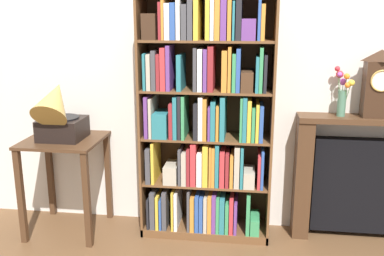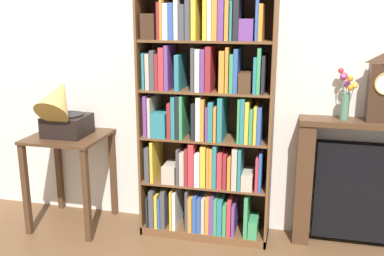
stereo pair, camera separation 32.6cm
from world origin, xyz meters
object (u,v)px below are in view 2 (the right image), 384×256
(gramophone, at_px, (62,110))
(fireplace_mantel, at_px, (380,187))
(side_table_left, at_px, (70,157))
(mantel_clock, at_px, (384,87))
(bookshelf, at_px, (205,123))
(flower_vase, at_px, (346,95))

(gramophone, bearing_deg, fireplace_mantel, 5.98)
(side_table_left, xyz_separation_m, fireplace_mantel, (2.34, 0.18, -0.10))
(gramophone, relative_size, fireplace_mantel, 0.44)
(fireplace_mantel, height_order, mantel_clock, mantel_clock)
(bookshelf, height_order, fireplace_mantel, bookshelf)
(flower_vase, bearing_deg, gramophone, -173.47)
(gramophone, height_order, mantel_clock, mantel_clock)
(flower_vase, bearing_deg, mantel_clock, -2.47)
(fireplace_mantel, bearing_deg, mantel_clock, -157.03)
(side_table_left, distance_m, mantel_clock, 2.38)
(side_table_left, bearing_deg, fireplace_mantel, 4.51)
(mantel_clock, bearing_deg, bookshelf, -176.71)
(mantel_clock, bearing_deg, flower_vase, 177.53)
(bookshelf, bearing_deg, mantel_clock, 3.29)
(gramophone, distance_m, fireplace_mantel, 2.40)
(bookshelf, distance_m, side_table_left, 1.12)
(bookshelf, xyz_separation_m, fireplace_mantel, (1.26, 0.09, -0.42))
(fireplace_mantel, xyz_separation_m, flower_vase, (-0.29, -0.01, 0.66))
(bookshelf, bearing_deg, fireplace_mantel, 4.11)
(side_table_left, bearing_deg, bookshelf, 4.99)
(gramophone, relative_size, flower_vase, 1.43)
(bookshelf, distance_m, mantel_clock, 1.25)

